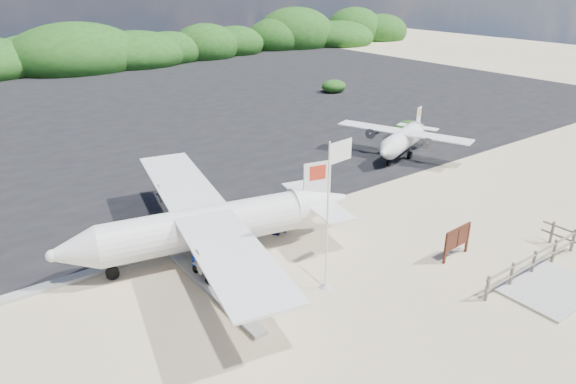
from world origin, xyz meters
The scene contains 12 objects.
ground centered at (0.00, 0.00, 0.00)m, with size 160.00×160.00×0.00m, color beige.
asphalt_apron centered at (0.00, 30.00, 0.00)m, with size 90.00×50.00×0.04m, color #B2B2B2, non-canonical shape.
lagoon centered at (-9.00, 1.50, 0.00)m, with size 9.00×7.00×0.40m, color #B2B2B2, non-canonical shape.
walkway_pad centered at (5.50, -6.00, 0.00)m, with size 3.50×2.50×0.10m, color #B2B2B2, non-canonical shape.
vegetation_band centered at (0.00, 55.00, 0.00)m, with size 124.00×8.00×4.40m, color #B2B2B2, non-canonical shape.
fence centered at (6.00, -5.00, 0.00)m, with size 6.40×2.00×1.10m, color #B2B2B2, non-canonical shape.
baggage_cart centered at (-3.43, 2.12, 0.00)m, with size 2.45×1.40×1.22m, color #0B32B0, non-canonical shape.
flagpole centered at (-1.04, -1.01, 0.00)m, with size 1.12×0.47×5.62m, color white, non-canonical shape.
signboard centered at (4.65, -2.46, 0.00)m, with size 1.71×0.16×1.41m, color #4D2316, non-canonical shape.
crew_a centered at (1.20, 4.03, 0.80)m, with size 0.58×0.38×1.59m, color #121945.
crew_b centered at (0.03, 3.59, 0.99)m, with size 0.96×0.75×1.97m, color #121945.
aircraft_large centered at (14.73, 19.20, 0.00)m, with size 14.52×14.52×4.35m, color #B2B2B2, non-canonical shape.
Camera 1 is at (-11.65, -13.13, 10.58)m, focal length 32.00 mm.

